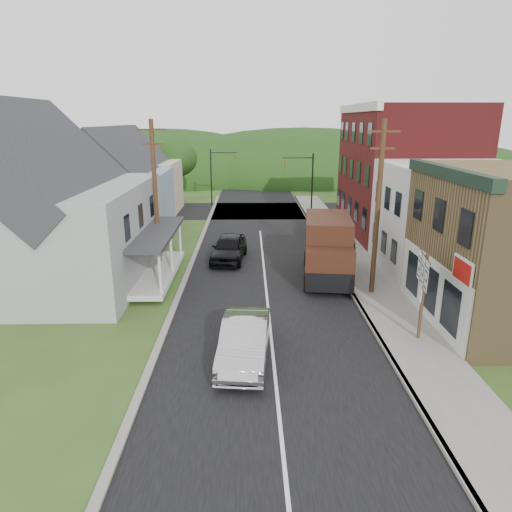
{
  "coord_description": "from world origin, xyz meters",
  "views": [
    {
      "loc": [
        -0.92,
        -19.18,
        8.92
      ],
      "look_at": [
        -0.57,
        3.33,
        2.2
      ],
      "focal_mm": 32.0,
      "sensor_mm": 36.0,
      "label": 1
    }
  ],
  "objects_px": {
    "silver_sedan": "(245,341)",
    "delivery_van": "(328,249)",
    "dark_sedan": "(229,248)",
    "route_sign_cluster": "(423,284)",
    "warning_sign": "(354,257)"
  },
  "relations": [
    {
      "from": "dark_sedan",
      "to": "delivery_van",
      "type": "xyz_separation_m",
      "value": [
        5.88,
        -3.56,
        0.94
      ]
    },
    {
      "from": "dark_sedan",
      "to": "delivery_van",
      "type": "relative_size",
      "value": 0.76
    },
    {
      "from": "route_sign_cluster",
      "to": "warning_sign",
      "type": "bearing_deg",
      "value": 111.91
    },
    {
      "from": "silver_sedan",
      "to": "warning_sign",
      "type": "distance_m",
      "value": 9.82
    },
    {
      "from": "silver_sedan",
      "to": "delivery_van",
      "type": "xyz_separation_m",
      "value": [
        4.74,
        9.53,
        0.98
      ]
    },
    {
      "from": "dark_sedan",
      "to": "delivery_van",
      "type": "distance_m",
      "value": 6.94
    },
    {
      "from": "dark_sedan",
      "to": "route_sign_cluster",
      "type": "bearing_deg",
      "value": -47.9
    },
    {
      "from": "delivery_van",
      "to": "warning_sign",
      "type": "xyz_separation_m",
      "value": [
        1.15,
        -1.74,
        0.03
      ]
    },
    {
      "from": "silver_sedan",
      "to": "dark_sedan",
      "type": "bearing_deg",
      "value": 99.59
    },
    {
      "from": "dark_sedan",
      "to": "warning_sign",
      "type": "bearing_deg",
      "value": -30.77
    },
    {
      "from": "delivery_van",
      "to": "route_sign_cluster",
      "type": "xyz_separation_m",
      "value": [
        2.49,
        -8.02,
        0.72
      ]
    },
    {
      "from": "delivery_van",
      "to": "dark_sedan",
      "type": "bearing_deg",
      "value": 155.67
    },
    {
      "from": "silver_sedan",
      "to": "route_sign_cluster",
      "type": "xyz_separation_m",
      "value": [
        7.23,
        1.51,
        1.7
      ]
    },
    {
      "from": "silver_sedan",
      "to": "delivery_van",
      "type": "distance_m",
      "value": 10.69
    },
    {
      "from": "silver_sedan",
      "to": "warning_sign",
      "type": "bearing_deg",
      "value": 57.54
    }
  ]
}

